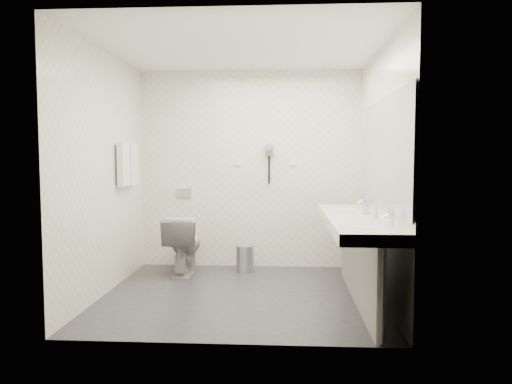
{
  "coord_description": "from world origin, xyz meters",
  "views": [
    {
      "loc": [
        0.45,
        -4.81,
        1.42
      ],
      "look_at": [
        0.15,
        0.15,
        1.05
      ],
      "focal_mm": 33.55,
      "sensor_mm": 36.0,
      "label": 1
    }
  ],
  "objects": [
    {
      "name": "soap_bottle_a",
      "position": [
        1.23,
        -0.1,
        0.91
      ],
      "size": [
        0.06,
        0.06,
        0.11
      ],
      "primitive_type": "imported",
      "rotation": [
        0.0,
        0.0,
        0.13
      ],
      "color": "white",
      "rests_on": "vanity_counter"
    },
    {
      "name": "wall_front",
      "position": [
        0.0,
        -1.3,
        1.25
      ],
      "size": [
        2.8,
        0.0,
        2.8
      ],
      "primitive_type": "plane",
      "rotation": [
        -1.57,
        0.0,
        0.0
      ],
      "color": "white",
      "rests_on": "floor"
    },
    {
      "name": "faucet_far",
      "position": [
        1.32,
        0.45,
        0.92
      ],
      "size": [
        0.04,
        0.04,
        0.15
      ],
      "primitive_type": "cylinder",
      "color": "silver",
      "rests_on": "vanity_counter"
    },
    {
      "name": "dryer_cord",
      "position": [
        0.25,
        1.26,
        1.25
      ],
      "size": [
        0.02,
        0.02,
        0.35
      ],
      "primitive_type": "cylinder",
      "color": "black",
      "rests_on": "dryer_cradle"
    },
    {
      "name": "ceiling",
      "position": [
        0.0,
        0.0,
        2.5
      ],
      "size": [
        2.8,
        2.8,
        0.0
      ],
      "primitive_type": "plane",
      "rotation": [
        3.14,
        0.0,
        0.0
      ],
      "color": "white",
      "rests_on": "wall_back"
    },
    {
      "name": "vanity_counter",
      "position": [
        1.12,
        -0.2,
        0.8
      ],
      "size": [
        0.55,
        2.2,
        0.1
      ],
      "primitive_type": "cube",
      "color": "white",
      "rests_on": "floor"
    },
    {
      "name": "towel_near",
      "position": [
        -1.34,
        0.41,
        1.33
      ],
      "size": [
        0.07,
        0.24,
        0.48
      ],
      "primitive_type": "cube",
      "color": "white",
      "rests_on": "towel_rail"
    },
    {
      "name": "basin_far",
      "position": [
        1.12,
        0.45,
        0.83
      ],
      "size": [
        0.4,
        0.31,
        0.05
      ],
      "primitive_type": "ellipsoid",
      "color": "white",
      "rests_on": "vanity_counter"
    },
    {
      "name": "vanity_panel",
      "position": [
        1.15,
        -0.2,
        0.38
      ],
      "size": [
        0.03,
        2.15,
        0.75
      ],
      "primitive_type": "cube",
      "color": "gray",
      "rests_on": "floor"
    },
    {
      "name": "bin_lid",
      "position": [
        -0.04,
        0.99,
        0.32
      ],
      "size": [
        0.22,
        0.22,
        0.02
      ],
      "primitive_type": "cylinder",
      "color": "#B2B5BA",
      "rests_on": "pedal_bin"
    },
    {
      "name": "switch_plate_b",
      "position": [
        0.55,
        1.29,
        1.35
      ],
      "size": [
        0.09,
        0.02,
        0.09
      ],
      "primitive_type": "cube",
      "color": "white",
      "rests_on": "wall_back"
    },
    {
      "name": "dryer_cradle",
      "position": [
        0.25,
        1.27,
        1.5
      ],
      "size": [
        0.1,
        0.04,
        0.14
      ],
      "primitive_type": "cube",
      "color": "gray",
      "rests_on": "wall_back"
    },
    {
      "name": "wall_left",
      "position": [
        -1.4,
        0.0,
        1.25
      ],
      "size": [
        0.0,
        2.6,
        2.6
      ],
      "primitive_type": "plane",
      "rotation": [
        1.57,
        0.0,
        1.57
      ],
      "color": "white",
      "rests_on": "floor"
    },
    {
      "name": "dryer_barrel",
      "position": [
        0.25,
        1.2,
        1.53
      ],
      "size": [
        0.08,
        0.14,
        0.08
      ],
      "primitive_type": "cylinder",
      "rotation": [
        1.57,
        0.0,
        0.0
      ],
      "color": "gray",
      "rests_on": "dryer_cradle"
    },
    {
      "name": "pedal_bin",
      "position": [
        -0.04,
        0.99,
        0.15
      ],
      "size": [
        0.22,
        0.22,
        0.31
      ],
      "primitive_type": "cylinder",
      "rotation": [
        0.0,
        0.0,
        -0.01
      ],
      "color": "#B2B5BA",
      "rests_on": "floor"
    },
    {
      "name": "toilet",
      "position": [
        -0.77,
        0.85,
        0.36
      ],
      "size": [
        0.4,
        0.71,
        0.71
      ],
      "primitive_type": "imported",
      "rotation": [
        0.0,
        0.0,
        3.13
      ],
      "color": "white",
      "rests_on": "floor"
    },
    {
      "name": "wall_right",
      "position": [
        1.4,
        0.0,
        1.25
      ],
      "size": [
        0.0,
        2.6,
        2.6
      ],
      "primitive_type": "plane",
      "rotation": [
        1.57,
        0.0,
        -1.57
      ],
      "color": "white",
      "rests_on": "floor"
    },
    {
      "name": "towel_far",
      "position": [
        -1.34,
        0.69,
        1.33
      ],
      "size": [
        0.07,
        0.24,
        0.48
      ],
      "primitive_type": "cube",
      "color": "white",
      "rests_on": "towel_rail"
    },
    {
      "name": "flush_plate",
      "position": [
        -0.85,
        1.29,
        0.95
      ],
      "size": [
        0.18,
        0.02,
        0.12
      ],
      "primitive_type": "cube",
      "color": "#B2B5BA",
      "rests_on": "wall_back"
    },
    {
      "name": "switch_plate_a",
      "position": [
        -0.15,
        1.29,
        1.35
      ],
      "size": [
        0.09,
        0.02,
        0.09
      ],
      "primitive_type": "cube",
      "color": "white",
      "rests_on": "wall_back"
    },
    {
      "name": "towel_rail",
      "position": [
        -1.35,
        0.55,
        1.55
      ],
      "size": [
        0.02,
        0.62,
        0.02
      ],
      "primitive_type": "cylinder",
      "rotation": [
        1.57,
        0.0,
        0.0
      ],
      "color": "silver",
      "rests_on": "wall_left"
    },
    {
      "name": "glass_left",
      "position": [
        1.28,
        0.06,
        0.91
      ],
      "size": [
        0.07,
        0.07,
        0.12
      ],
      "primitive_type": "cylinder",
      "rotation": [
        0.0,
        0.0,
        0.0
      ],
      "color": "silver",
      "rests_on": "vanity_counter"
    },
    {
      "name": "basin_near",
      "position": [
        1.12,
        -0.85,
        0.83
      ],
      "size": [
        0.4,
        0.31,
        0.05
      ],
      "primitive_type": "ellipsoid",
      "color": "white",
      "rests_on": "vanity_counter"
    },
    {
      "name": "mirror",
      "position": [
        1.39,
        -0.2,
        1.45
      ],
      "size": [
        0.02,
        2.2,
        1.05
      ],
      "primitive_type": "cube",
      "color": "#B2BCC6",
      "rests_on": "wall_right"
    },
    {
      "name": "soap_bottle_c",
      "position": [
        1.29,
        -0.31,
        0.91
      ],
      "size": [
        0.05,
        0.05,
        0.12
      ],
      "primitive_type": "imported",
      "rotation": [
        0.0,
        0.0,
        -0.05
      ],
      "color": "white",
      "rests_on": "vanity_counter"
    },
    {
      "name": "vanity_post_near",
      "position": [
        1.18,
        -1.24,
        0.38
      ],
      "size": [
        0.06,
        0.06,
        0.75
      ],
      "primitive_type": "cylinder",
      "color": "silver",
      "rests_on": "floor"
    },
    {
      "name": "faucet_near",
      "position": [
        1.32,
        -0.85,
        0.92
      ],
      "size": [
        0.04,
        0.04,
        0.15
      ],
      "primitive_type": "cylinder",
      "color": "silver",
      "rests_on": "vanity_counter"
    },
    {
      "name": "wall_back",
      "position": [
        0.0,
        1.3,
        1.25
      ],
      "size": [
        2.8,
        0.0,
        2.8
      ],
      "primitive_type": "plane",
      "rotation": [
        1.57,
        0.0,
        0.0
      ],
      "color": "white",
      "rests_on": "floor"
    },
    {
      "name": "floor",
      "position": [
        0.0,
        0.0,
        0.0
      ],
      "size": [
        2.8,
        2.8,
        0.0
      ],
      "primitive_type": "plane",
      "color": "#2D2D33",
      "rests_on": "ground"
    },
    {
      "name": "vanity_post_far",
      "position": [
        1.18,
        0.84,
        0.38
      ],
      "size": [
        0.06,
        0.06,
        0.75
      ],
      "primitive_type": "cylinder",
      "color": "silver",
      "rests_on": "floor"
    }
  ]
}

